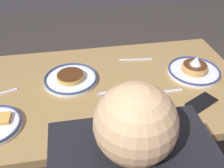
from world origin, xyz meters
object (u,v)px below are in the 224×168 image
at_px(cell_phone, 201,102).
at_px(fork_far, 135,60).
at_px(plate_center_pancakes, 194,70).
at_px(plate_near_main, 71,78).
at_px(fork_near, 117,91).
at_px(butter_knife, 160,93).

bearing_deg(cell_phone, fork_far, -90.12).
relative_size(plate_center_pancakes, cell_phone, 1.86).
height_order(plate_near_main, fork_far, plate_near_main).
bearing_deg(cell_phone, fork_near, -49.11).
relative_size(plate_center_pancakes, fork_far, 1.42).
height_order(fork_near, fork_far, same).
height_order(fork_near, butter_knife, same).
relative_size(fork_near, butter_knife, 0.84).
distance_m(fork_far, butter_knife, 0.31).
relative_size(cell_phone, fork_far, 0.77).
xyz_separation_m(plate_near_main, butter_knife, (-0.41, 0.17, -0.01)).
distance_m(fork_near, butter_knife, 0.20).
bearing_deg(fork_far, cell_phone, 116.53).
xyz_separation_m(cell_phone, fork_far, (0.20, -0.40, -0.00)).
bearing_deg(butter_knife, plate_near_main, -22.81).
xyz_separation_m(plate_center_pancakes, butter_knife, (0.23, 0.13, -0.02)).
bearing_deg(plate_center_pancakes, cell_phone, 73.76).
height_order(plate_near_main, plate_center_pancakes, plate_center_pancakes).
distance_m(plate_near_main, fork_near, 0.24).
relative_size(plate_near_main, plate_center_pancakes, 0.99).
bearing_deg(plate_center_pancakes, fork_near, 10.83).
bearing_deg(butter_knife, fork_near, -13.56).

